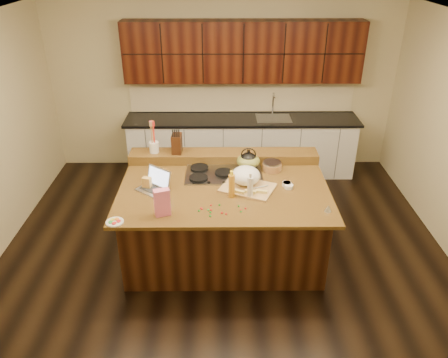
{
  "coord_description": "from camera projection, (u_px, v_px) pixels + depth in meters",
  "views": [
    {
      "loc": [
        -0.03,
        -4.36,
        3.4
      ],
      "look_at": [
        0.0,
        0.05,
        1.0
      ],
      "focal_mm": 35.0,
      "sensor_mm": 36.0,
      "label": 1
    }
  ],
  "objects": [
    {
      "name": "gumdrop_5",
      "position": [
        208.0,
        210.0,
        4.57
      ],
      "size": [
        0.02,
        0.02,
        0.02
      ],
      "primitive_type": "ellipsoid",
      "color": "#198C26",
      "rests_on": "island"
    },
    {
      "name": "back_counter",
      "position": [
        242.0,
        115.0,
        6.94
      ],
      "size": [
        3.7,
        0.66,
        2.4
      ],
      "color": "silver",
      "rests_on": "ground"
    },
    {
      "name": "back_ledge",
      "position": [
        224.0,
        156.0,
        5.6
      ],
      "size": [
        2.4,
        0.3,
        0.12
      ],
      "primitive_type": "cube",
      "color": "black",
      "rests_on": "island"
    },
    {
      "name": "gumdrop_13",
      "position": [
        210.0,
        216.0,
        4.47
      ],
      "size": [
        0.02,
        0.02,
        0.02
      ],
      "primitive_type": "ellipsoid",
      "color": "#198C26",
      "rests_on": "island"
    },
    {
      "name": "gumdrop_3",
      "position": [
        239.0,
        206.0,
        4.64
      ],
      "size": [
        0.02,
        0.02,
        0.02
      ],
      "primitive_type": "ellipsoid",
      "color": "#198C26",
      "rests_on": "island"
    },
    {
      "name": "gumdrop_7",
      "position": [
        241.0,
        211.0,
        4.55
      ],
      "size": [
        0.02,
        0.02,
        0.02
      ],
      "primitive_type": "ellipsoid",
      "color": "#198C26",
      "rests_on": "island"
    },
    {
      "name": "vinegar_bottle",
      "position": [
        250.0,
        188.0,
        4.75
      ],
      "size": [
        0.08,
        0.08,
        0.25
      ],
      "primitive_type": "cylinder",
      "rotation": [
        0.0,
        0.0,
        0.43
      ],
      "color": "silver",
      "rests_on": "island"
    },
    {
      "name": "utensil_crock",
      "position": [
        154.0,
        147.0,
        5.53
      ],
      "size": [
        0.16,
        0.16,
        0.14
      ],
      "primitive_type": "cylinder",
      "rotation": [
        0.0,
        0.0,
        0.43
      ],
      "color": "white",
      "rests_on": "back_ledge"
    },
    {
      "name": "room",
      "position": [
        224.0,
        153.0,
        4.81
      ],
      "size": [
        5.52,
        5.02,
        2.72
      ],
      "color": "black",
      "rests_on": "ground"
    },
    {
      "name": "package_box",
      "position": [
        147.0,
        183.0,
        4.96
      ],
      "size": [
        0.11,
        0.09,
        0.14
      ],
      "primitive_type": "cube",
      "rotation": [
        0.0,
        0.0,
        -0.29
      ],
      "color": "gold",
      "rests_on": "island"
    },
    {
      "name": "gumdrop_2",
      "position": [
        226.0,
        214.0,
        4.5
      ],
      "size": [
        0.02,
        0.02,
        0.02
      ],
      "primitive_type": "ellipsoid",
      "color": "red",
      "rests_on": "island"
    },
    {
      "name": "gumdrop_9",
      "position": [
        219.0,
        205.0,
        4.66
      ],
      "size": [
        0.02,
        0.02,
        0.02
      ],
      "primitive_type": "ellipsoid",
      "color": "#198C26",
      "rests_on": "island"
    },
    {
      "name": "gumdrop_11",
      "position": [
        210.0,
        212.0,
        4.53
      ],
      "size": [
        0.02,
        0.02,
        0.02
      ],
      "primitive_type": "ellipsoid",
      "color": "#198C26",
      "rests_on": "island"
    },
    {
      "name": "gumdrop_0",
      "position": [
        211.0,
        210.0,
        4.57
      ],
      "size": [
        0.02,
        0.02,
        0.02
      ],
      "primitive_type": "ellipsoid",
      "color": "red",
      "rests_on": "island"
    },
    {
      "name": "knife_block",
      "position": [
        177.0,
        144.0,
        5.51
      ],
      "size": [
        0.13,
        0.2,
        0.24
      ],
      "primitive_type": "cube",
      "rotation": [
        0.0,
        0.0,
        -0.03
      ],
      "color": "black",
      "rests_on": "back_ledge"
    },
    {
      "name": "oil_bottle",
      "position": [
        232.0,
        186.0,
        4.76
      ],
      "size": [
        0.09,
        0.09,
        0.27
      ],
      "primitive_type": "cylinder",
      "rotation": [
        0.0,
        0.0,
        -0.39
      ],
      "color": "gold",
      "rests_on": "island"
    },
    {
      "name": "kitchen_timer",
      "position": [
        328.0,
        208.0,
        4.55
      ],
      "size": [
        0.09,
        0.09,
        0.07
      ],
      "primitive_type": "cone",
      "rotation": [
        0.0,
        0.0,
        -0.2
      ],
      "color": "silver",
      "rests_on": "island"
    },
    {
      "name": "wooden_tray",
      "position": [
        246.0,
        178.0,
        4.98
      ],
      "size": [
        0.69,
        0.61,
        0.23
      ],
      "rotation": [
        0.0,
        0.0,
        -0.41
      ],
      "color": "tan",
      "rests_on": "island"
    },
    {
      "name": "ramekin_b",
      "position": [
        289.0,
        186.0,
        4.99
      ],
      "size": [
        0.12,
        0.12,
        0.04
      ],
      "primitive_type": "cylinder",
      "rotation": [
        0.0,
        0.0,
        0.2
      ],
      "color": "white",
      "rests_on": "island"
    },
    {
      "name": "gumdrop_1",
      "position": [
        199.0,
        211.0,
        4.56
      ],
      "size": [
        0.02,
        0.02,
        0.02
      ],
      "primitive_type": "ellipsoid",
      "color": "#198C26",
      "rests_on": "island"
    },
    {
      "name": "gumdrop_14",
      "position": [
        202.0,
        209.0,
        4.59
      ],
      "size": [
        0.02,
        0.02,
        0.02
      ],
      "primitive_type": "ellipsoid",
      "color": "red",
      "rests_on": "island"
    },
    {
      "name": "gumdrop_4",
      "position": [
        211.0,
        205.0,
        4.65
      ],
      "size": [
        0.02,
        0.02,
        0.02
      ],
      "primitive_type": "ellipsoid",
      "color": "red",
      "rests_on": "island"
    },
    {
      "name": "gumdrop_12",
      "position": [
        222.0,
        213.0,
        4.52
      ],
      "size": [
        0.02,
        0.02,
        0.02
      ],
      "primitive_type": "ellipsoid",
      "color": "red",
      "rests_on": "island"
    },
    {
      "name": "gumdrop_8",
      "position": [
        201.0,
        208.0,
        4.6
      ],
      "size": [
        0.02,
        0.02,
        0.02
      ],
      "primitive_type": "ellipsoid",
      "color": "red",
      "rests_on": "island"
    },
    {
      "name": "ramekin_a",
      "position": [
        287.0,
        184.0,
        5.03
      ],
      "size": [
        0.13,
        0.13,
        0.04
      ],
      "primitive_type": "cylinder",
      "rotation": [
        0.0,
        0.0,
        0.41
      ],
      "color": "white",
      "rests_on": "island"
    },
    {
      "name": "ramekin_c",
      "position": [
        287.0,
        184.0,
        5.03
      ],
      "size": [
        0.11,
        0.11,
        0.04
      ],
      "primitive_type": "cylinder",
      "rotation": [
        0.0,
        0.0,
        0.16
      ],
      "color": "white",
      "rests_on": "island"
    },
    {
      "name": "pink_bag",
      "position": [
        162.0,
        202.0,
        4.44
      ],
      "size": [
        0.18,
        0.13,
        0.3
      ],
      "primitive_type": "cube",
      "rotation": [
        0.0,
        0.0,
        0.32
      ],
      "color": "pink",
      "rests_on": "island"
    },
    {
      "name": "candy_plate",
      "position": [
        115.0,
        222.0,
        4.38
      ],
      "size": [
        0.24,
        0.24,
        0.01
      ],
      "primitive_type": "cylinder",
      "rotation": [
        0.0,
        0.0,
        0.41
      ],
      "color": "white",
      "rests_on": "island"
    },
    {
      "name": "strainer_bowl",
      "position": [
        272.0,
        167.0,
        5.37
      ],
      "size": [
        0.27,
        0.27,
        0.09
      ],
      "primitive_type": "cylinder",
      "rotation": [
        0.0,
        0.0,
        0.13
      ],
      "color": "#996B3F",
      "rests_on": "island"
    },
    {
      "name": "green_bowl",
      "position": [
        248.0,
        161.0,
        5.33
      ],
      "size": [
        0.33,
        0.33,
        0.16
      ],
      "primitive_type": "ellipsoid",
      "rotation": [
        0.0,
        0.0,
        0.17
      ],
      "color": "olive",
      "rests_on": "cooktop"
    },
    {
      "name": "gumdrop_6",
      "position": [
        246.0,
        208.0,
        4.6
      ],
      "size": [
        0.02,
        0.02,
        0.02
      ],
      "primitive_type": "ellipsoid",
      "color": "red",
      "rests_on": "island"
    },
    {
      "name": "kettle",
      "position": [
        248.0,
        160.0,
        5.33
      ],
      "size": [
        0.28,
        0.28,
        0.19
      ],
      "primitive_type": "ellipsoid",
      "rotation": [
        0.0,
        0.0,
        -0.42
      ],
      "color": "black",
      "rests_on": "cooktop"
    },
    {
      "name": "cooktop",
      "position": [
        224.0,
        174.0,
        5.27
      ],
      "size": [
        0.92,
        0.52,
        0.05
      ],
      "color": "gray",
      "rests_on": "island"
    },
    {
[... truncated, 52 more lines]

